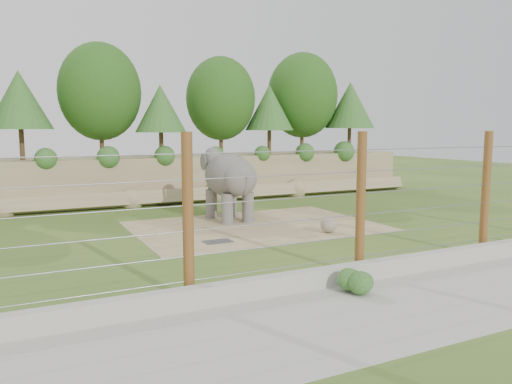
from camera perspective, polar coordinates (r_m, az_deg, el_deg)
name	(u,v)px	position (r m, az deg, el deg)	size (l,w,h in m)	color
ground	(281,242)	(18.14, 2.83, -5.73)	(90.00, 90.00, 0.00)	#3D5A21
back_embankment	(184,131)	(29.57, -8.28, 6.95)	(30.00, 5.52, 8.77)	#867054
dirt_patch	(256,226)	(20.96, 0.01, -3.93)	(10.00, 7.00, 0.02)	#908053
drain_grate	(218,241)	(18.10, -4.37, -5.66)	(1.00, 0.60, 0.03)	#262628
elephant	(229,186)	(22.14, -3.09, 0.71)	(1.65, 3.85, 3.12)	#56514C
stone_ball	(329,224)	(19.79, 8.29, -3.69)	(0.65, 0.65, 0.65)	gray
retaining_wall	(371,270)	(14.07, 12.96, -8.69)	(26.00, 0.35, 0.50)	#A6A49B
walkway	(425,301)	(12.74, 18.76, -11.75)	(26.00, 4.00, 0.01)	#A6A49B
barrier_fence	(361,204)	(14.08, 11.87, -1.35)	(20.26, 0.26, 4.00)	brown
walkway_shrub	(360,281)	(12.85, 11.76, -9.92)	(0.60, 0.60, 0.60)	#26531A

